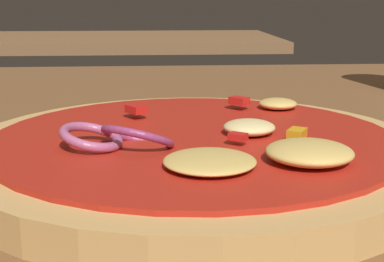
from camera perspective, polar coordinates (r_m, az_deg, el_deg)
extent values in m
cube|color=brown|center=(0.36, -8.31, -6.63)|extent=(1.39, 1.10, 0.03)
cylinder|color=tan|center=(0.36, 0.22, -2.33)|extent=(0.30, 0.30, 0.02)
cylinder|color=red|center=(0.36, 0.22, -0.62)|extent=(0.26, 0.26, 0.00)
ellipsoid|color=#E5BC60|center=(0.31, 11.84, -2.11)|extent=(0.05, 0.05, 0.01)
ellipsoid|color=#F4DB8E|center=(0.36, 5.84, 0.39)|extent=(0.03, 0.03, 0.01)
ellipsoid|color=#E5BC60|center=(0.29, 1.81, -3.07)|extent=(0.05, 0.05, 0.01)
ellipsoid|color=#E5BC60|center=(0.45, 8.72, 2.77)|extent=(0.03, 0.03, 0.01)
torus|color=#B25984|center=(0.33, -10.20, -0.57)|extent=(0.05, 0.05, 0.01)
torus|color=#93386B|center=(0.33, -5.54, -0.62)|extent=(0.06, 0.06, 0.02)
cube|color=orange|center=(0.34, 10.62, -0.23)|extent=(0.01, 0.02, 0.01)
cube|color=red|center=(0.41, -5.73, 2.23)|extent=(0.02, 0.02, 0.01)
cube|color=red|center=(0.44, 4.82, 3.09)|extent=(0.02, 0.02, 0.01)
cube|color=red|center=(0.34, 4.69, -0.58)|extent=(0.01, 0.01, 0.00)
cube|color=silver|center=(0.40, -18.83, -2.71)|extent=(0.04, 0.01, 0.00)
cube|color=brown|center=(1.53, -8.51, 9.01)|extent=(0.89, 0.46, 0.03)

